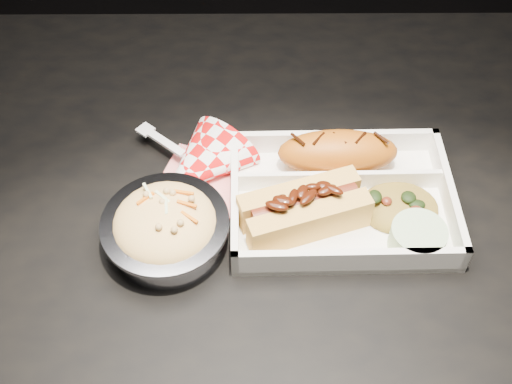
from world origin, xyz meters
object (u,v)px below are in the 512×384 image
fried_pastry (338,152)px  napkin_fork (199,167)px  dining_table (305,266)px  hotdog (304,208)px  food_tray (341,201)px  foil_coleslaw_cup (166,227)px

fried_pastry → napkin_fork: bearing=-177.8°
dining_table → hotdog: 0.12m
hotdog → napkin_fork: napkin_fork is taller
dining_table → fried_pastry: size_ratio=8.49×
food_tray → foil_coleslaw_cup: 0.20m
hotdog → dining_table: bearing=11.7°
dining_table → foil_coleslaw_cup: 0.20m
hotdog → napkin_fork: size_ratio=0.95×
napkin_fork → fried_pastry: bearing=42.4°
food_tray → napkin_fork: size_ratio=1.60×
food_tray → napkin_fork: bearing=162.6°
napkin_fork → hotdog: bearing=7.7°
food_tray → hotdog: 0.06m
dining_table → food_tray: food_tray is taller
fried_pastry → napkin_fork: 0.16m
fried_pastry → foil_coleslaw_cup: 0.22m
dining_table → napkin_fork: size_ratio=7.59×
dining_table → food_tray: size_ratio=4.75×
fried_pastry → hotdog: (-0.04, -0.08, -0.00)m
food_tray → foil_coleslaw_cup: foil_coleslaw_cup is taller
fried_pastry → foil_coleslaw_cup: size_ratio=1.03×
foil_coleslaw_cup → napkin_fork: size_ratio=0.87×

